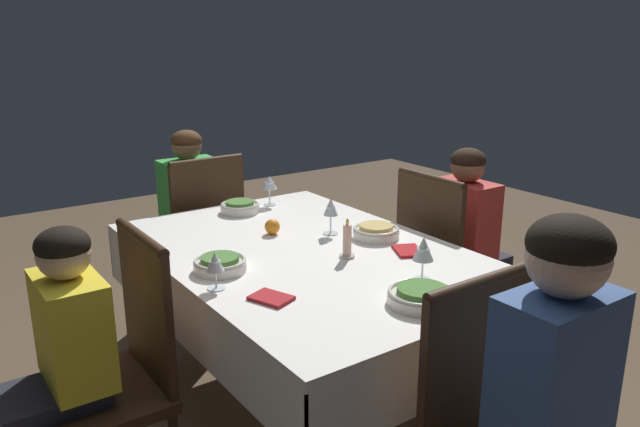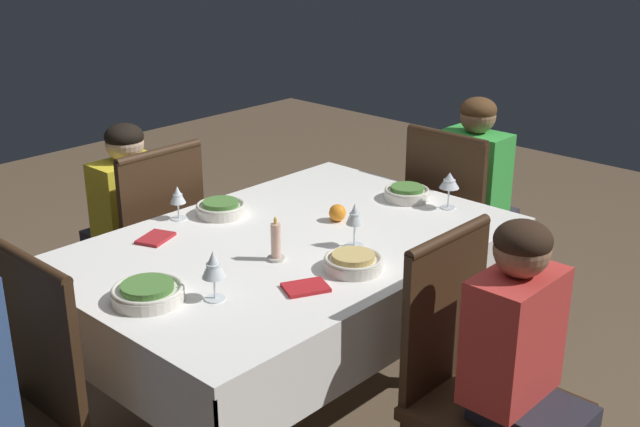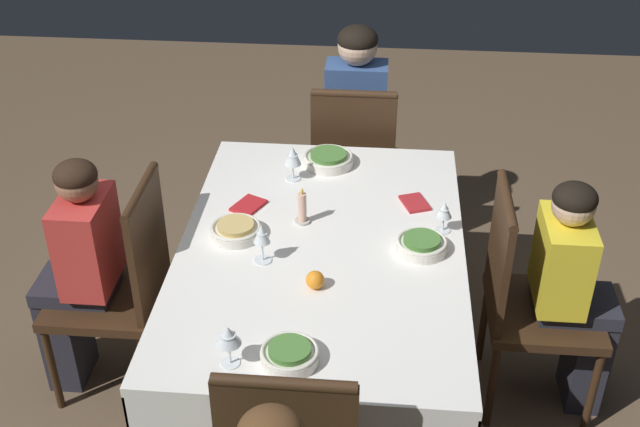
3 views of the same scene
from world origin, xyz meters
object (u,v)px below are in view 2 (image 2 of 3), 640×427
(bowl_west, at_px, (148,292))
(wine_glass_south, at_px, (355,216))
(chair_north, at_px, (148,243))
(wine_glass_west, at_px, (213,266))
(wine_glass_east, at_px, (449,181))
(dining_table, at_px, (290,260))
(person_child_green, at_px, (479,198))
(candle_centerpiece, at_px, (276,244))
(chair_west, at_px, (8,412))
(bowl_south, at_px, (353,262))
(napkin_spare_side, at_px, (156,238))
(chair_south, at_px, (475,377))
(napkin_red_folded, at_px, (306,287))
(person_child_yellow, at_px, (124,224))
(chair_east, at_px, (457,221))
(bowl_east, at_px, (407,193))
(orange_fruit, at_px, (338,213))
(person_child_red, at_px, (528,382))
(bowl_north, at_px, (221,208))
(wine_glass_north, at_px, (178,196))

(bowl_west, height_order, wine_glass_south, wine_glass_south)
(chair_north, bearing_deg, wine_glass_west, 66.18)
(wine_glass_east, bearing_deg, dining_table, 161.10)
(person_child_green, xyz_separation_m, candle_centerpiece, (-1.38, -0.07, 0.22))
(wine_glass_south, xyz_separation_m, candle_centerpiece, (-0.27, 0.12, -0.05))
(chair_west, relative_size, wine_glass_east, 6.54)
(bowl_south, xyz_separation_m, napkin_spare_side, (-0.29, 0.68, -0.02))
(chair_south, xyz_separation_m, napkin_red_folded, (-0.24, 0.48, 0.23))
(person_child_yellow, relative_size, wine_glass_west, 6.48)
(dining_table, bearing_deg, chair_east, -1.10)
(chair_east, xyz_separation_m, napkin_spare_side, (-1.38, 0.37, 0.23))
(chair_south, distance_m, wine_glass_south, 0.69)
(bowl_east, relative_size, orange_fruit, 2.81)
(orange_fruit, distance_m, napkin_red_folded, 0.59)
(wine_glass_south, bearing_deg, bowl_east, 17.39)
(chair_east, xyz_separation_m, wine_glass_east, (-0.40, -0.21, 0.33))
(chair_west, height_order, person_child_green, person_child_green)
(bowl_east, height_order, napkin_spare_side, bowl_east)
(bowl_east, bearing_deg, chair_north, 129.32)
(chair_west, height_order, orange_fruit, chair_west)
(person_child_red, bearing_deg, person_child_yellow, 91.65)
(bowl_west, height_order, candle_centerpiece, candle_centerpiece)
(bowl_north, xyz_separation_m, orange_fruit, (0.26, -0.38, 0.01))
(wine_glass_south, relative_size, napkin_red_folded, 0.96)
(wine_glass_west, distance_m, wine_glass_south, 0.60)
(chair_east, bearing_deg, bowl_east, 93.22)
(person_child_yellow, xyz_separation_m, wine_glass_east, (0.72, -1.20, 0.29))
(bowl_west, bearing_deg, wine_glass_west, -44.55)
(dining_table, distance_m, person_child_green, 1.23)
(person_child_green, relative_size, wine_glass_west, 6.80)
(bowl_south, bearing_deg, chair_west, 158.59)
(wine_glass_north, height_order, wine_glass_east, wine_glass_east)
(napkin_spare_side, bearing_deg, wine_glass_north, 29.44)
(bowl_north, distance_m, wine_glass_south, 0.60)
(wine_glass_west, bearing_deg, napkin_spare_side, 73.01)
(chair_west, bearing_deg, person_child_yellow, 132.06)
(bowl_north, distance_m, bowl_south, 0.70)
(dining_table, xyz_separation_m, candle_centerpiece, (-0.15, -0.09, 0.14))
(person_child_yellow, relative_size, wine_glass_north, 7.83)
(chair_west, distance_m, wine_glass_west, 0.71)
(bowl_south, bearing_deg, wine_glass_west, 159.54)
(chair_west, bearing_deg, bowl_south, 68.59)
(wine_glass_north, height_order, bowl_east, wine_glass_north)
(chair_east, xyz_separation_m, orange_fruit, (-0.80, 0.02, 0.26))
(bowl_west, bearing_deg, orange_fruit, 1.32)
(orange_fruit, height_order, napkin_red_folded, orange_fruit)
(bowl_west, relative_size, bowl_south, 1.13)
(person_child_red, bearing_deg, person_child_green, 37.66)
(chair_west, relative_size, chair_east, 1.00)
(napkin_red_folded, bearing_deg, wine_glass_east, 5.78)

